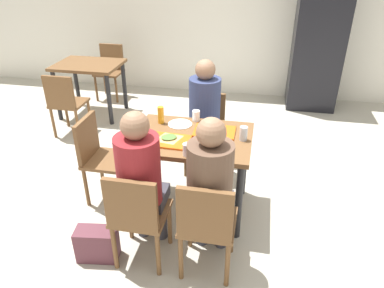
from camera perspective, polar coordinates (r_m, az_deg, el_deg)
name	(u,v)px	position (r m, az deg, el deg)	size (l,w,h in m)	color
ground_plane	(192,207)	(3.51, 0.00, -9.99)	(10.00, 10.00, 0.02)	#B2AD9E
back_wall	(233,5)	(5.96, 6.46, 21.01)	(10.00, 0.10, 2.80)	silver
main_table	(192,148)	(3.14, 0.00, -0.63)	(1.02, 0.75, 0.76)	brown
chair_near_left	(137,214)	(2.69, -8.72, -10.86)	(0.40, 0.40, 0.84)	brown
chair_near_right	(207,223)	(2.58, 2.32, -12.40)	(0.40, 0.40, 0.84)	brown
chair_far_side	(206,127)	(3.88, 2.20, 2.78)	(0.40, 0.40, 0.84)	brown
chair_left_end	(99,153)	(3.49, -14.60, -1.42)	(0.40, 0.40, 0.84)	brown
person_in_red	(141,175)	(2.65, -8.12, -4.86)	(0.32, 0.42, 1.25)	#383842
person_in_brown_jacket	(210,183)	(2.54, 2.94, -6.16)	(0.32, 0.42, 1.25)	#383842
person_far_side	(204,111)	(3.65, 1.92, 5.31)	(0.32, 0.42, 1.25)	#383842
tray_red_near	(168,141)	(3.01, -3.84, 0.54)	(0.36, 0.26, 0.02)	#D85914
tray_red_far	(215,131)	(3.16, 3.59, 2.00)	(0.36, 0.26, 0.02)	#D85914
paper_plate_center	(180,124)	(3.30, -1.91, 3.17)	(0.22, 0.22, 0.01)	white
paper_plate_near_edge	(206,149)	(2.88, 2.19, -0.84)	(0.22, 0.22, 0.01)	white
pizza_slice_a	(169,138)	(3.02, -3.68, 1.03)	(0.25, 0.24, 0.02)	#DBAD60
pizza_slice_b	(215,129)	(3.17, 3.68, 2.41)	(0.24, 0.24, 0.02)	tan
plastic_cup_a	(196,116)	(3.35, 0.65, 4.52)	(0.07, 0.07, 0.10)	white
plastic_cup_b	(187,150)	(2.78, -0.77, -0.89)	(0.07, 0.07, 0.10)	white
soda_can	(243,133)	(3.03, 8.16, 1.66)	(0.07, 0.07, 0.12)	#B7BCC6
condiment_bottle	(161,115)	(3.31, -4.97, 4.61)	(0.06, 0.06, 0.16)	orange
foil_bundle	(143,128)	(3.16, -7.85, 2.59)	(0.10, 0.10, 0.10)	silver
handbag	(97,244)	(3.02, -14.81, -15.09)	(0.32, 0.16, 0.28)	#592D38
drink_fridge	(318,44)	(5.72, 19.32, 14.73)	(0.70, 0.60, 1.90)	black
background_table	(89,73)	(5.38, -15.99, 10.85)	(0.90, 0.70, 0.76)	brown
background_chair_near	(65,101)	(4.83, -19.50, 6.47)	(0.40, 0.40, 0.84)	brown
background_chair_far	(111,67)	(6.06, -12.79, 11.79)	(0.40, 0.40, 0.84)	brown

